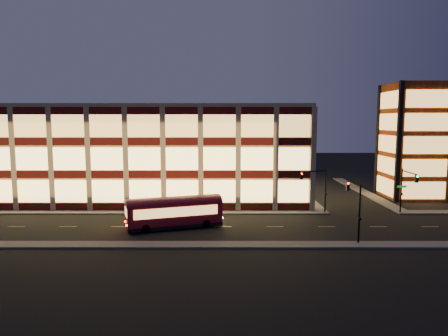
{
  "coord_description": "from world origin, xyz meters",
  "views": [
    {
      "loc": [
        10.15,
        -51.06,
        12.24
      ],
      "look_at": [
        10.1,
        8.0,
        5.17
      ],
      "focal_mm": 32.0,
      "sensor_mm": 36.0,
      "label": 1
    }
  ],
  "objects": [
    {
      "name": "traffic_signal_near",
      "position": [
        23.5,
        -11.03,
        4.13
      ],
      "size": [
        0.32,
        4.45,
        6.0
      ],
      "color": "black",
      "rests_on": "ground"
    },
    {
      "name": "traffic_signal_far",
      "position": [
        22.21,
        0.24,
        4.11
      ],
      "size": [
        3.79,
        1.87,
        6.0
      ],
      "color": "black",
      "rests_on": "ground"
    },
    {
      "name": "sidewalk_tower_south",
      "position": [
        40.0,
        1.0,
        0.07
      ],
      "size": [
        14.0,
        2.0,
        0.15
      ],
      "primitive_type": "cube",
      "color": "#514F4C",
      "rests_on": "ground"
    },
    {
      "name": "traffic_signal_right",
      "position": [
        33.5,
        -0.62,
        4.1
      ],
      "size": [
        1.2,
        4.37,
        6.0
      ],
      "color": "black",
      "rests_on": "ground"
    },
    {
      "name": "sidewalk_office_east",
      "position": [
        23.0,
        17.0,
        0.07
      ],
      "size": [
        2.0,
        30.0,
        0.15
      ],
      "primitive_type": "cube",
      "color": "#514F4C",
      "rests_on": "ground"
    },
    {
      "name": "trolley_bus",
      "position": [
        4.45,
        -6.51,
        2.01
      ],
      "size": [
        11.02,
        5.94,
        3.63
      ],
      "rotation": [
        0.0,
        0.0,
        0.32
      ],
      "color": "maroon",
      "rests_on": "ground"
    },
    {
      "name": "stair_tower",
      "position": [
        39.95,
        11.95,
        8.99
      ],
      "size": [
        8.6,
        8.6,
        18.0
      ],
      "color": "#8C3814",
      "rests_on": "ground"
    },
    {
      "name": "ground",
      "position": [
        0.0,
        0.0,
        0.0
      ],
      "size": [
        200.0,
        200.0,
        0.0
      ],
      "primitive_type": "plane",
      "color": "black",
      "rests_on": "ground"
    },
    {
      "name": "sidewalk_tower_west",
      "position": [
        34.0,
        17.0,
        0.07
      ],
      "size": [
        2.0,
        30.0,
        0.15
      ],
      "primitive_type": "cube",
      "color": "#514F4C",
      "rests_on": "ground"
    },
    {
      "name": "sidewalk_near",
      "position": [
        0.0,
        -13.0,
        0.07
      ],
      "size": [
        100.0,
        2.0,
        0.15
      ],
      "primitive_type": "cube",
      "color": "#514F4C",
      "rests_on": "ground"
    },
    {
      "name": "sidewalk_office_south",
      "position": [
        -3.0,
        1.0,
        0.07
      ],
      "size": [
        54.0,
        2.0,
        0.15
      ],
      "primitive_type": "cube",
      "color": "#514F4C",
      "rests_on": "ground"
    },
    {
      "name": "office_building",
      "position": [
        -2.91,
        16.91,
        7.25
      ],
      "size": [
        50.45,
        30.45,
        14.5
      ],
      "color": "tan",
      "rests_on": "ground"
    }
  ]
}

